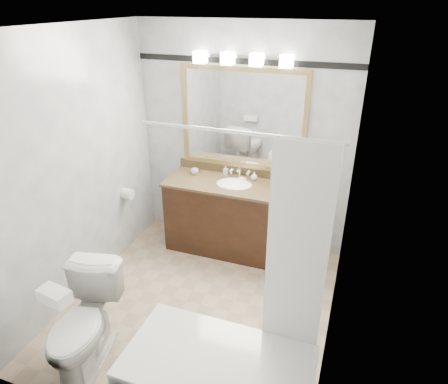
% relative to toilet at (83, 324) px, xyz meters
% --- Properties ---
extents(room, '(2.42, 2.62, 2.52)m').
position_rel_toilet_xyz_m(room, '(0.59, 0.92, 0.85)').
color(room, tan).
rests_on(room, ground).
extents(vanity, '(1.53, 0.58, 0.97)m').
position_rel_toilet_xyz_m(vanity, '(0.59, 1.94, 0.04)').
color(vanity, black).
rests_on(vanity, ground).
extents(mirror, '(1.40, 0.04, 1.10)m').
position_rel_toilet_xyz_m(mirror, '(0.59, 2.20, 1.10)').
color(mirror, '#AD8C4E').
rests_on(mirror, room).
extents(vanity_light_bar, '(1.02, 0.14, 0.12)m').
position_rel_toilet_xyz_m(vanity_light_bar, '(0.59, 2.15, 1.73)').
color(vanity_light_bar, silver).
rests_on(vanity_light_bar, room).
extents(accent_stripe, '(2.40, 0.01, 0.06)m').
position_rel_toilet_xyz_m(accent_stripe, '(0.59, 2.21, 1.70)').
color(accent_stripe, black).
rests_on(accent_stripe, room).
extents(bathtub, '(1.30, 0.75, 1.96)m').
position_rel_toilet_xyz_m(bathtub, '(1.14, 0.02, -0.12)').
color(bathtub, white).
rests_on(bathtub, ground).
extents(tp_roll, '(0.11, 0.12, 0.12)m').
position_rel_toilet_xyz_m(tp_roll, '(-0.55, 1.58, 0.30)').
color(tp_roll, white).
rests_on(tp_roll, room).
extents(toilet, '(0.60, 0.86, 0.80)m').
position_rel_toilet_xyz_m(toilet, '(0.00, 0.00, 0.00)').
color(toilet, white).
rests_on(toilet, ground).
extents(tissue_box, '(0.24, 0.15, 0.09)m').
position_rel_toilet_xyz_m(tissue_box, '(0.00, -0.20, 0.44)').
color(tissue_box, white).
rests_on(tissue_box, toilet).
extents(coffee_maker, '(0.18, 0.22, 0.34)m').
position_rel_toilet_xyz_m(coffee_maker, '(1.12, 1.91, 0.63)').
color(coffee_maker, black).
rests_on(coffee_maker, vanity).
extents(cup_left, '(0.10, 0.10, 0.07)m').
position_rel_toilet_xyz_m(cup_left, '(0.08, 2.04, 0.48)').
color(cup_left, white).
rests_on(cup_left, vanity).
extents(soap_bottle_a, '(0.05, 0.05, 0.10)m').
position_rel_toilet_xyz_m(soap_bottle_a, '(0.41, 2.15, 0.50)').
color(soap_bottle_a, white).
rests_on(soap_bottle_a, vanity).
extents(soap_bottle_b, '(0.09, 0.09, 0.09)m').
position_rel_toilet_xyz_m(soap_bottle_b, '(0.76, 2.11, 0.50)').
color(soap_bottle_b, white).
rests_on(soap_bottle_b, vanity).
extents(soap_bar, '(0.10, 0.08, 0.03)m').
position_rel_toilet_xyz_m(soap_bar, '(0.64, 2.05, 0.46)').
color(soap_bar, beige).
rests_on(soap_bar, vanity).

